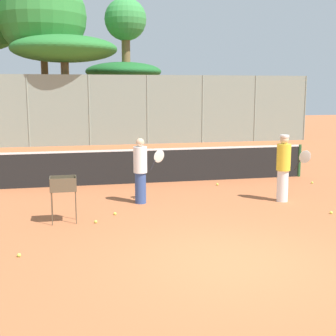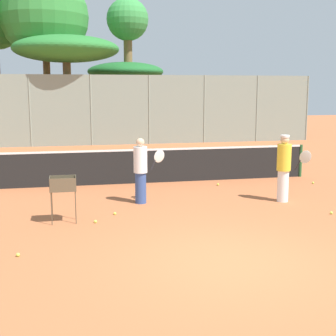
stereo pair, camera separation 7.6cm
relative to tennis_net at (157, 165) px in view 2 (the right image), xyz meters
name	(u,v)px [view 2 (the right image)]	position (x,y,z in m)	size (l,w,h in m)	color
ground_plane	(232,262)	(0.00, -6.96, -0.56)	(80.00, 80.00, 0.00)	#B26038
tennis_net	(157,165)	(0.00, 0.00, 0.00)	(9.82, 0.10, 1.07)	#26592D
back_fence	(120,110)	(0.00, 10.24, 1.24)	(21.14, 0.08, 3.60)	gray
tree_0	(66,50)	(-2.65, 12.01, 4.36)	(5.62, 5.62, 5.67)	brown
tree_1	(126,72)	(0.94, 15.69, 3.34)	(4.74, 4.74, 4.53)	brown
tree_4	(44,17)	(-3.77, 13.76, 6.28)	(4.88, 4.88, 9.30)	brown
tree_5	(128,26)	(1.04, 15.08, 6.09)	(2.53, 2.53, 8.28)	brown
player_white_outfit	(141,170)	(-0.87, -2.52, 0.30)	(0.88, 0.38, 1.67)	#334C8C
player_red_cap	(284,167)	(2.76, -3.11, 0.34)	(0.73, 0.69, 1.73)	white
ball_cart	(63,187)	(-2.79, -3.90, 0.22)	(0.56, 0.41, 1.02)	brown
tennis_ball_0	(313,183)	(4.68, -1.20, -0.53)	(0.07, 0.07, 0.07)	#D1E54C
tennis_ball_1	(18,255)	(-3.57, -5.92, -0.53)	(0.07, 0.07, 0.07)	#D1E54C
tennis_ball_2	(115,213)	(-1.65, -3.53, -0.53)	(0.07, 0.07, 0.07)	#D1E54C
tennis_ball_3	(95,222)	(-2.13, -4.11, -0.53)	(0.07, 0.07, 0.07)	#D1E54C
tennis_ball_4	(331,213)	(3.31, -4.52, -0.53)	(0.07, 0.07, 0.07)	#D1E54C
tennis_ball_5	(218,184)	(1.74, -0.83, -0.53)	(0.07, 0.07, 0.07)	#D1E54C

